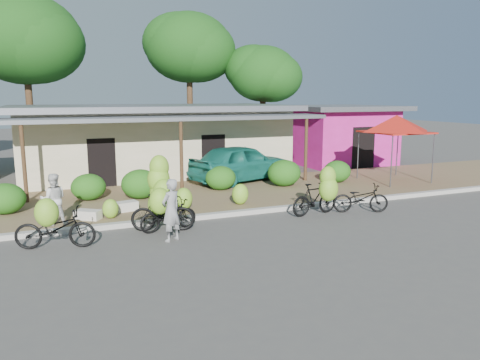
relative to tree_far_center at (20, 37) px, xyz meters
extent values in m
plane|color=#4F4C49|center=(5.69, -16.11, -6.78)|extent=(100.00, 100.00, 0.00)
cube|color=olive|center=(5.69, -11.11, -6.72)|extent=(60.00, 6.00, 0.12)
cube|color=#A8A399|center=(5.69, -14.11, -6.71)|extent=(60.00, 0.25, 0.15)
cube|color=beige|center=(5.69, -5.11, -5.23)|extent=(12.00, 6.00, 3.10)
cube|color=slate|center=(5.69, -5.11, -3.56)|extent=(13.00, 7.00, 0.25)
cube|color=black|center=(5.69, -8.06, -5.68)|extent=(1.40, 0.12, 2.20)
cube|color=slate|center=(5.69, -9.11, -3.88)|extent=(13.00, 2.00, 0.15)
cylinder|color=#523221|center=(0.09, -10.01, -5.36)|extent=(0.14, 0.14, 2.85)
cylinder|color=#523221|center=(5.69, -10.01, -5.36)|extent=(0.14, 0.14, 2.85)
cylinder|color=#523221|center=(11.29, -10.01, -5.36)|extent=(0.14, 0.14, 2.85)
cube|color=#D82198|center=(16.19, -5.11, -5.28)|extent=(5.00, 5.00, 3.00)
cube|color=slate|center=(16.19, -5.11, -3.66)|extent=(6.00, 6.00, 0.25)
cube|color=black|center=(16.19, -7.56, -5.68)|extent=(1.40, 0.12, 2.20)
cylinder|color=#523221|center=(0.19, -0.11, -3.25)|extent=(0.36, 0.36, 7.07)
ellipsoid|color=#153F0F|center=(0.19, -0.11, -0.10)|extent=(5.81, 5.81, 4.65)
ellipsoid|color=#153F0F|center=(-0.31, 0.19, 0.20)|extent=(4.94, 4.94, 3.95)
cylinder|color=#523221|center=(9.19, 0.39, -3.26)|extent=(0.36, 0.36, 7.04)
ellipsoid|color=#153F0F|center=(9.19, 0.39, -0.13)|extent=(5.22, 5.22, 4.18)
ellipsoid|color=#153F0F|center=(8.69, 0.69, 0.17)|extent=(4.44, 4.44, 3.55)
cylinder|color=#523221|center=(13.19, -1.61, -4.08)|extent=(0.36, 0.36, 5.40)
ellipsoid|color=#153F0F|center=(13.19, -1.61, -1.69)|extent=(4.16, 4.16, 3.33)
ellipsoid|color=#153F0F|center=(12.69, -1.31, -1.39)|extent=(3.53, 3.53, 2.83)
ellipsoid|color=#296016|center=(-0.48, -11.55, -6.18)|extent=(1.25, 1.12, 0.97)
ellipsoid|color=#296016|center=(2.13, -10.48, -6.19)|extent=(1.21, 1.09, 0.94)
ellipsoid|color=#296016|center=(3.88, -10.92, -6.13)|extent=(1.36, 1.23, 1.06)
ellipsoid|color=#296016|center=(7.12, -10.55, -6.19)|extent=(1.21, 1.09, 0.95)
ellipsoid|color=#296016|center=(9.80, -10.82, -6.12)|extent=(1.39, 1.25, 1.09)
ellipsoid|color=#296016|center=(12.31, -10.94, -6.20)|extent=(1.20, 1.08, 0.94)
cylinder|color=#59595E|center=(13.69, -12.71, -5.61)|extent=(0.05, 0.05, 2.10)
cylinder|color=#59595E|center=(15.89, -12.71, -5.61)|extent=(0.05, 0.05, 2.10)
cylinder|color=#59595E|center=(13.69, -10.51, -5.61)|extent=(0.05, 0.05, 2.10)
cylinder|color=#59595E|center=(15.89, -10.51, -5.61)|extent=(0.05, 0.05, 2.10)
cube|color=#B41C13|center=(14.79, -11.61, -4.53)|extent=(2.40, 2.40, 0.06)
cone|color=#B41C13|center=(14.79, -11.61, -4.15)|extent=(3.50, 3.50, 0.70)
imported|color=black|center=(0.90, -15.39, -6.27)|extent=(2.07, 1.16, 1.03)
ellipsoid|color=#8DB92E|center=(0.73, -16.02, -5.70)|extent=(0.55, 0.47, 0.69)
imported|color=black|center=(3.74, -14.94, -6.25)|extent=(1.86, 1.04, 1.07)
ellipsoid|color=#8DB92E|center=(3.54, -15.56, -5.76)|extent=(0.58, 0.49, 0.73)
imported|color=black|center=(3.91, -14.93, -6.33)|extent=(1.80, 0.90, 0.90)
ellipsoid|color=#8DB92E|center=(3.76, -14.40, -6.13)|extent=(0.64, 0.55, 0.80)
ellipsoid|color=#8DB92E|center=(3.86, -14.38, -5.76)|extent=(0.69, 0.59, 0.86)
ellipsoid|color=#8DB92E|center=(3.78, -14.40, -5.38)|extent=(0.65, 0.55, 0.81)
ellipsoid|color=#8DB92E|center=(3.81, -14.39, -5.03)|extent=(0.57, 0.48, 0.71)
ellipsoid|color=#8DB92E|center=(3.87, -14.73, -6.08)|extent=(0.57, 0.48, 0.71)
ellipsoid|color=#8DB92E|center=(3.83, -14.74, -5.70)|extent=(0.61, 0.52, 0.77)
imported|color=black|center=(8.68, -15.01, -6.26)|extent=(1.79, 0.72, 1.05)
ellipsoid|color=#8DB92E|center=(8.77, -15.66, -5.82)|extent=(0.62, 0.52, 0.77)
ellipsoid|color=#8DB92E|center=(8.76, -15.61, -5.44)|extent=(0.52, 0.44, 0.65)
imported|color=black|center=(10.26, -15.31, -6.31)|extent=(1.91, 1.26, 0.95)
ellipsoid|color=#8DB92E|center=(2.51, -13.38, -6.36)|extent=(0.48, 0.41, 0.60)
ellipsoid|color=#8DB92E|center=(4.86, -13.16, -6.30)|extent=(0.58, 0.49, 0.72)
ellipsoid|color=#8DB92E|center=(6.85, -13.20, -6.31)|extent=(0.57, 0.49, 0.72)
cube|color=beige|center=(3.02, -12.63, -6.51)|extent=(0.92, 0.58, 0.30)
cube|color=beige|center=(1.86, -13.24, -6.52)|extent=(0.83, 0.74, 0.28)
imported|color=gray|center=(3.74, -15.91, -5.95)|extent=(0.73, 0.65, 1.67)
imported|color=silver|center=(0.92, -13.51, -5.91)|extent=(0.75, 0.60, 1.50)
imported|color=#176A5C|center=(8.61, -9.11, -5.85)|extent=(5.13, 3.29, 1.62)
camera|label=1|loc=(0.81, -27.61, -3.00)|focal=35.00mm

